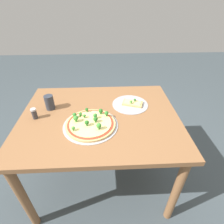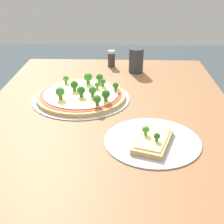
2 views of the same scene
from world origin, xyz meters
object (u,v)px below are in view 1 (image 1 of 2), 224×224
at_px(pizza_tray_slice, 131,104).
at_px(condiment_shaker, 34,114).
at_px(drinking_cup, 49,102).
at_px(pizza_tray_whole, 91,124).
at_px(dining_table, 100,125).

height_order(pizza_tray_slice, condiment_shaker, condiment_shaker).
relative_size(pizza_tray_slice, drinking_cup, 2.51).
bearing_deg(pizza_tray_whole, drinking_cup, -34.28).
bearing_deg(dining_table, pizza_tray_slice, -151.82).
distance_m(drinking_cup, condiment_shaker, 0.15).
bearing_deg(dining_table, pizza_tray_whole, 61.43).
height_order(dining_table, pizza_tray_slice, pizza_tray_slice).
relative_size(drinking_cup, condiment_shaker, 1.40).
bearing_deg(drinking_cup, condiment_shaker, 55.47).
xyz_separation_m(dining_table, condiment_shaker, (0.48, 0.01, 0.14)).
height_order(dining_table, condiment_shaker, condiment_shaker).
distance_m(dining_table, drinking_cup, 0.44).
height_order(pizza_tray_slice, drinking_cup, drinking_cup).
bearing_deg(pizza_tray_slice, condiment_shaker, 11.52).
distance_m(pizza_tray_whole, pizza_tray_slice, 0.41).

